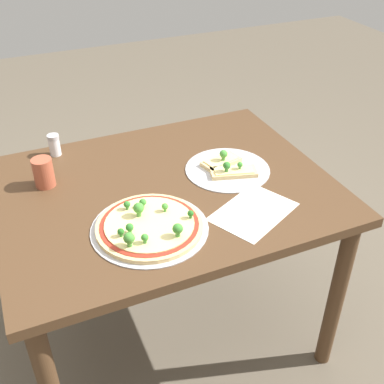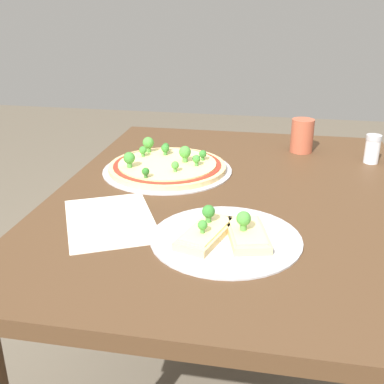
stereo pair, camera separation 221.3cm
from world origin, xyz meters
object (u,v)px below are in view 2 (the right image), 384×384
at_px(pizza_tray_whole, 167,166).
at_px(condiment_shaker, 372,149).
at_px(pizza_tray_slice, 226,234).
at_px(drinking_cup, 302,136).
at_px(dining_table, 232,227).

distance_m(pizza_tray_whole, condiment_shaker, 0.62).
bearing_deg(pizza_tray_slice, drinking_cup, -14.54).
relative_size(drinking_cup, condiment_shaker, 1.23).
bearing_deg(drinking_cup, pizza_tray_whole, 123.70).
height_order(drinking_cup, condiment_shaker, drinking_cup).
bearing_deg(dining_table, pizza_tray_whole, 57.96).
xyz_separation_m(drinking_cup, condiment_shaker, (-0.07, -0.20, -0.01)).
bearing_deg(pizza_tray_slice, dining_table, 2.32).
xyz_separation_m(dining_table, drinking_cup, (0.38, -0.18, 0.15)).
bearing_deg(condiment_shaker, dining_table, 129.32).
distance_m(pizza_tray_slice, condiment_shaker, 0.68).
bearing_deg(pizza_tray_slice, pizza_tray_whole, 29.49).
distance_m(dining_table, pizza_tray_whole, 0.27).
height_order(dining_table, pizza_tray_whole, pizza_tray_whole).
distance_m(pizza_tray_slice, drinking_cup, 0.66).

